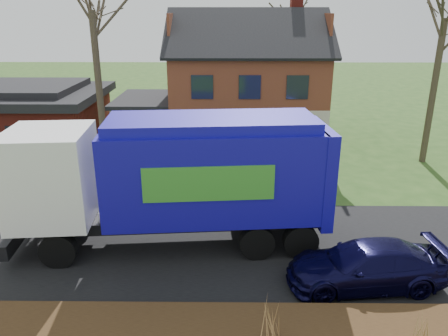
{
  "coord_description": "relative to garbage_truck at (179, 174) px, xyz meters",
  "views": [
    {
      "loc": [
        0.85,
        -13.66,
        7.89
      ],
      "look_at": [
        0.68,
        2.5,
        2.08
      ],
      "focal_mm": 35.0,
      "sensor_mm": 36.0,
      "label": 1
    }
  ],
  "objects": [
    {
      "name": "ground",
      "position": [
        0.85,
        -0.24,
        -2.67
      ],
      "size": [
        120.0,
        120.0,
        0.0
      ],
      "primitive_type": "plane",
      "color": "#254617",
      "rests_on": "ground"
    },
    {
      "name": "road",
      "position": [
        0.85,
        -0.24,
        -2.66
      ],
      "size": [
        80.0,
        7.0,
        0.02
      ],
      "primitive_type": "cube",
      "color": "black",
      "rests_on": "ground"
    },
    {
      "name": "main_house",
      "position": [
        2.34,
        13.67,
        1.36
      ],
      "size": [
        12.95,
        8.95,
        9.26
      ],
      "color": "beige",
      "rests_on": "ground"
    },
    {
      "name": "ranch_house",
      "position": [
        -11.15,
        12.76,
        -0.86
      ],
      "size": [
        9.8,
        8.2,
        3.7
      ],
      "color": "maroon",
      "rests_on": "ground"
    },
    {
      "name": "garbage_truck",
      "position": [
        0.0,
        0.0,
        0.0
      ],
      "size": [
        11.01,
        3.81,
        4.63
      ],
      "rotation": [
        0.0,
        0.0,
        0.09
      ],
      "color": "black",
      "rests_on": "ground"
    },
    {
      "name": "silver_sedan",
      "position": [
        -3.3,
        3.6,
        -1.98
      ],
      "size": [
        4.44,
        2.88,
        1.38
      ],
      "primitive_type": "imported",
      "rotation": [
        0.0,
        0.0,
        1.94
      ],
      "color": "#B2B5BA",
      "rests_on": "ground"
    },
    {
      "name": "navy_wagon",
      "position": [
        5.84,
        -2.48,
        -1.98
      ],
      "size": [
        4.87,
        2.31,
        1.37
      ],
      "primitive_type": "imported",
      "rotation": [
        0.0,
        0.0,
        -1.49
      ],
      "color": "black",
      "rests_on": "ground"
    },
    {
      "name": "tree_back",
      "position": [
        6.73,
        22.3,
        5.71
      ],
      "size": [
        3.17,
        3.17,
        10.05
      ],
      "color": "#383022",
      "rests_on": "ground"
    },
    {
      "name": "grass_clump_mid",
      "position": [
        2.72,
        -5.2,
        -1.83
      ],
      "size": [
        0.39,
        0.32,
        1.08
      ],
      "color": "#A27647",
      "rests_on": "mulch_verge"
    },
    {
      "name": "grass_clump_east",
      "position": [
        6.36,
        -5.43,
        -1.91
      ],
      "size": [
        0.37,
        0.3,
        0.91
      ],
      "color": "#9B7944",
      "rests_on": "mulch_verge"
    }
  ]
}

